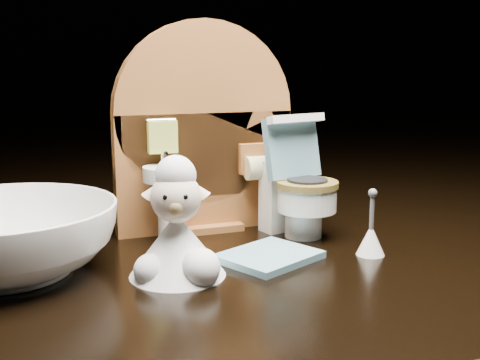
# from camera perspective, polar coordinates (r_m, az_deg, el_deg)

# --- Properties ---
(backdrop_panel) EXTENTS (0.13, 0.05, 0.15)m
(backdrop_panel) POSITION_cam_1_polar(r_m,az_deg,el_deg) (0.43, -3.52, 3.80)
(backdrop_panel) COLOR brown
(backdrop_panel) RESTS_ON ground
(toy_toilet) EXTENTS (0.05, 0.06, 0.09)m
(toy_toilet) POSITION_cam_1_polar(r_m,az_deg,el_deg) (0.43, 5.42, -1.05)
(toy_toilet) COLOR white
(toy_toilet) RESTS_ON ground
(bath_mat) EXTENTS (0.07, 0.07, 0.00)m
(bath_mat) POSITION_cam_1_polar(r_m,az_deg,el_deg) (0.38, 2.77, -7.24)
(bath_mat) COLOR #608D9D
(bath_mat) RESTS_ON ground
(toilet_brush) EXTENTS (0.02, 0.02, 0.04)m
(toilet_brush) POSITION_cam_1_polar(r_m,az_deg,el_deg) (0.39, 12.30, -5.36)
(toilet_brush) COLOR white
(toilet_brush) RESTS_ON ground
(plush_lamb) EXTENTS (0.06, 0.06, 0.07)m
(plush_lamb) POSITION_cam_1_polar(r_m,az_deg,el_deg) (0.35, -5.97, -5.17)
(plush_lamb) COLOR white
(plush_lamb) RESTS_ON ground
(ceramic_bowl) EXTENTS (0.16, 0.16, 0.04)m
(ceramic_bowl) POSITION_cam_1_polar(r_m,az_deg,el_deg) (0.38, -21.45, -5.26)
(ceramic_bowl) COLOR white
(ceramic_bowl) RESTS_ON ground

